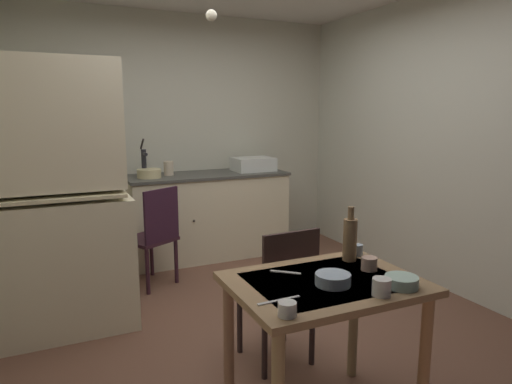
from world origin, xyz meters
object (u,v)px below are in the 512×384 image
dining_table (324,305)px  chair_by_counter (154,235)px  mixing_bowl_counter (149,173)px  hutch_cabinet (57,209)px  mug_tall (382,287)px  hand_pump (144,160)px  sink_basin (253,164)px  serving_bowl_wide (333,279)px  chair_far_side (281,292)px  glass_bottle (350,238)px

dining_table → chair_by_counter: bearing=99.5°
mixing_bowl_counter → dining_table: mixing_bowl_counter is taller
hutch_cabinet → dining_table: size_ratio=2.10×
mug_tall → hand_pump: bearing=97.6°
sink_basin → mixing_bowl_counter: size_ratio=1.84×
chair_by_counter → mug_tall: bearing=-78.6°
hand_pump → mug_tall: bearing=-82.4°
hutch_cabinet → sink_basin: bearing=30.2°
hand_pump → serving_bowl_wide: (0.29, -2.95, -0.29)m
serving_bowl_wide → sink_basin: bearing=72.6°
mug_tall → dining_table: bearing=115.4°
hutch_cabinet → mixing_bowl_counter: bearing=52.5°
hutch_cabinet → mug_tall: bearing=-56.2°
sink_basin → chair_by_counter: (-1.28, -0.64, -0.51)m
chair_far_side → chair_by_counter: (-0.43, 1.62, 0.01)m
sink_basin → mixing_bowl_counter: sink_basin is taller
mixing_bowl_counter → glass_bottle: (0.56, -2.59, -0.07)m
hand_pump → mug_tall: hand_pump is taller
sink_basin → mug_tall: (-0.79, -3.10, -0.19)m
chair_far_side → serving_bowl_wide: (-0.06, -0.64, 0.32)m
hutch_cabinet → hand_pump: 1.52m
chair_by_counter → mug_tall: 2.53m
glass_bottle → sink_basin: bearing=76.8°
hand_pump → serving_bowl_wide: hand_pump is taller
glass_bottle → mug_tall: bearing=-109.7°
sink_basin → mixing_bowl_counter: 1.18m
mixing_bowl_counter → serving_bowl_wide: 2.87m
sink_basin → mug_tall: size_ratio=5.26×
hutch_cabinet → chair_far_side: bearing=-41.3°
sink_basin → glass_bottle: glass_bottle is taller
glass_bottle → hutch_cabinet: bearing=134.9°
mug_tall → glass_bottle: (0.17, 0.46, 0.08)m
hutch_cabinet → mug_tall: 2.29m
mug_tall → serving_bowl_wide: bearing=122.0°
mixing_bowl_counter → glass_bottle: size_ratio=0.79×
sink_basin → glass_bottle: bearing=-103.2°
chair_by_counter → hand_pump: bearing=83.7°
sink_basin → hand_pump: hand_pump is taller
dining_table → mug_tall: 0.34m
dining_table → hutch_cabinet: bearing=125.0°
chair_by_counter → sink_basin: bearing=26.6°
dining_table → hand_pump: bearing=95.8°
hand_pump → mug_tall: 3.18m
dining_table → glass_bottle: glass_bottle is taller
chair_far_side → chair_by_counter: size_ratio=0.97×
hutch_cabinet → mug_tall: (1.27, -1.90, -0.10)m
glass_bottle → chair_by_counter: bearing=108.2°
sink_basin → chair_far_side: (-0.85, -2.26, -0.52)m
hand_pump → chair_by_counter: 0.92m
hutch_cabinet → chair_far_side: size_ratio=2.17×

